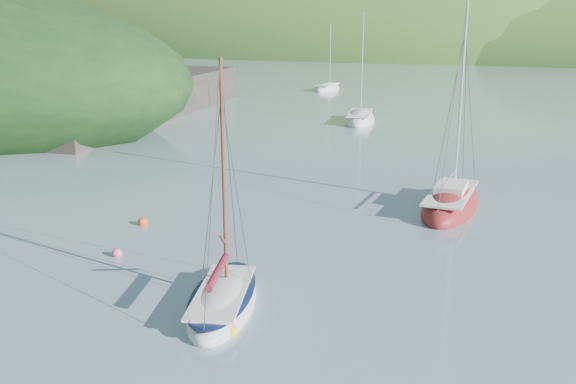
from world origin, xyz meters
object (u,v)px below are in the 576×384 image
at_px(daysailer_white, 223,301).
at_px(sloop_red, 451,204).
at_px(distant_sloop_a, 360,120).
at_px(distant_sloop_c, 327,89).

relative_size(daysailer_white, sloop_red, 0.80).
height_order(sloop_red, distant_sloop_a, sloop_red).
bearing_deg(daysailer_white, distant_sloop_a, 83.11).
bearing_deg(distant_sloop_c, sloop_red, -62.39).
relative_size(daysailer_white, distant_sloop_c, 0.95).
bearing_deg(daysailer_white, distant_sloop_c, 89.37).
bearing_deg(sloop_red, distant_sloop_c, 116.73).
distance_m(daysailer_white, sloop_red, 14.96).
height_order(sloop_red, distant_sloop_c, sloop_red).
bearing_deg(distant_sloop_c, daysailer_white, -71.98).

